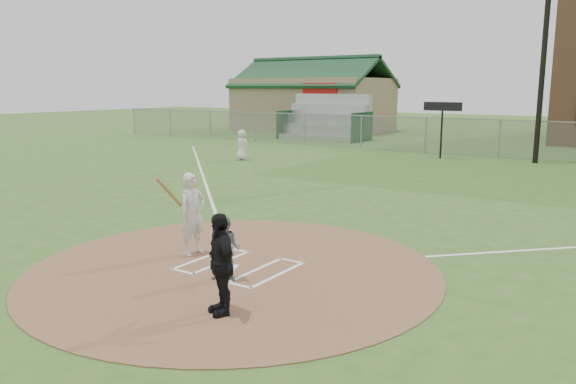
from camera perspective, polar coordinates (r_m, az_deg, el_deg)
The scene contains 14 objects.
ground at distance 11.68m, azimuth -5.49°, elevation -7.80°, with size 140.00×140.00×0.00m, color #33591E.
dirt_circle at distance 11.68m, azimuth -5.49°, elevation -7.75°, with size 8.40×8.40×0.02m, color brown.
home_plate at distance 11.65m, azimuth -6.35°, elevation -7.68°, with size 0.43×0.43×0.03m, color white.
foul_line_third at distance 24.07m, azimuth -8.66°, elevation 1.71°, with size 0.10×24.00×0.01m, color white.
catcher at distance 10.80m, azimuth -6.33°, elevation -5.76°, with size 0.61×0.47×1.25m, color slate.
umpire at distance 9.22m, azimuth -6.87°, elevation -7.24°, with size 0.99×0.41×1.69m, color black.
ondeck_player at distance 28.79m, azimuth -4.69°, elevation 4.78°, with size 0.75×0.49×1.54m, color silver.
batters_boxes at distance 11.78m, azimuth -5.03°, elevation -7.49°, with size 2.08×1.88×0.01m.
batter_at_plate at distance 12.53m, azimuth -9.66°, elevation -2.19°, with size 0.69×1.05×1.83m.
outfield_fence at distance 31.48m, azimuth 20.66°, elevation 5.08°, with size 56.08×0.08×2.03m.
bleachers at distance 40.18m, azimuth 3.69°, elevation 7.60°, with size 6.08×3.20×3.20m.
clubhouse at distance 48.54m, azimuth 2.58°, elevation 9.07°, with size 12.20×8.71×6.23m.
light_pole at distance 30.14m, azimuth 24.76°, elevation 15.25°, with size 1.20×0.30×12.22m.
scoreboard_sign at distance 30.34m, azimuth 15.41°, elevation 7.79°, with size 2.00×0.10×2.93m.
Camera 1 is at (7.02, -8.57, 3.68)m, focal length 35.00 mm.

